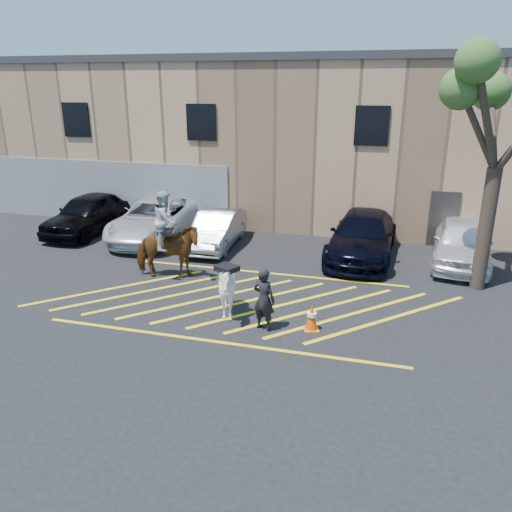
% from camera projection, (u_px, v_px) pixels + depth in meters
% --- Properties ---
extents(ground, '(90.00, 90.00, 0.00)m').
position_uv_depth(ground, '(247.00, 298.00, 15.05)').
color(ground, black).
rests_on(ground, ground).
extents(car_black_suv, '(2.09, 4.96, 1.68)m').
position_uv_depth(car_black_suv, '(88.00, 213.00, 21.50)').
color(car_black_suv, black).
rests_on(car_black_suv, ground).
extents(car_white_pickup, '(3.18, 5.96, 1.59)m').
position_uv_depth(car_white_pickup, '(155.00, 219.00, 20.75)').
color(car_white_pickup, silver).
rests_on(car_white_pickup, ground).
extents(car_silver_sedan, '(1.67, 4.29, 1.39)m').
position_uv_depth(car_silver_sedan, '(216.00, 229.00, 19.63)').
color(car_silver_sedan, '#91959E').
rests_on(car_silver_sedan, ground).
extents(car_blue_suv, '(2.52, 5.65, 1.61)m').
position_uv_depth(car_blue_suv, '(363.00, 236.00, 18.47)').
color(car_blue_suv, black).
rests_on(car_blue_suv, ground).
extents(car_white_suv, '(2.37, 4.90, 1.61)m').
position_uv_depth(car_white_suv, '(462.00, 242.00, 17.69)').
color(car_white_suv, white).
rests_on(car_white_suv, ground).
extents(handler, '(0.71, 0.56, 1.70)m').
position_uv_depth(handler, '(264.00, 299.00, 12.90)').
color(handler, black).
rests_on(handler, ground).
extents(warehouse, '(32.42, 10.20, 7.30)m').
position_uv_depth(warehouse, '(314.00, 136.00, 24.80)').
color(warehouse, tan).
rests_on(warehouse, ground).
extents(hatching_zone, '(12.60, 5.12, 0.01)m').
position_uv_depth(hatching_zone, '(244.00, 302.00, 14.78)').
color(hatching_zone, yellow).
rests_on(hatching_zone, ground).
extents(mounted_bay, '(2.38, 1.44, 2.93)m').
position_uv_depth(mounted_bay, '(167.00, 244.00, 16.26)').
color(mounted_bay, brown).
rests_on(mounted_bay, ground).
extents(saddled_white, '(1.80, 1.87, 1.61)m').
position_uv_depth(saddled_white, '(227.00, 289.00, 13.61)').
color(saddled_white, white).
rests_on(saddled_white, ground).
extents(traffic_cone, '(0.47, 0.47, 0.73)m').
position_uv_depth(traffic_cone, '(312.00, 317.00, 13.00)').
color(traffic_cone, orange).
rests_on(traffic_cone, ground).
extents(tree, '(3.99, 4.37, 7.31)m').
position_uv_depth(tree, '(505.00, 100.00, 13.96)').
color(tree, '#403227').
rests_on(tree, ground).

